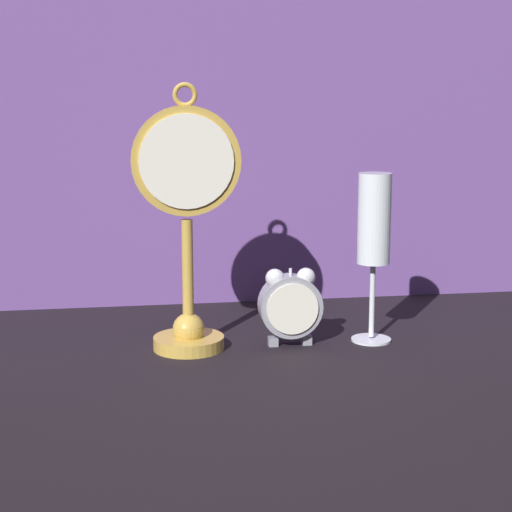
% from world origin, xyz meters
% --- Properties ---
extents(ground_plane, '(4.00, 4.00, 0.00)m').
position_xyz_m(ground_plane, '(0.00, 0.00, 0.00)').
color(ground_plane, black).
extents(fabric_backdrop_drape, '(1.21, 0.01, 0.63)m').
position_xyz_m(fabric_backdrop_drape, '(0.00, 0.33, 0.31)').
color(fabric_backdrop_drape, '#6B478E').
rests_on(fabric_backdrop_drape, ground_plane).
extents(pocket_watch_on_stand, '(0.13, 0.09, 0.33)m').
position_xyz_m(pocket_watch_on_stand, '(-0.08, 0.09, 0.16)').
color(pocket_watch_on_stand, gold).
rests_on(pocket_watch_on_stand, ground_plane).
extents(alarm_clock_twin_bell, '(0.08, 0.03, 0.10)m').
position_xyz_m(alarm_clock_twin_bell, '(0.04, 0.08, 0.06)').
color(alarm_clock_twin_bell, gray).
rests_on(alarm_clock_twin_bell, ground_plane).
extents(champagne_flute, '(0.05, 0.05, 0.22)m').
position_xyz_m(champagne_flute, '(0.15, 0.09, 0.15)').
color(champagne_flute, silver).
rests_on(champagne_flute, ground_plane).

